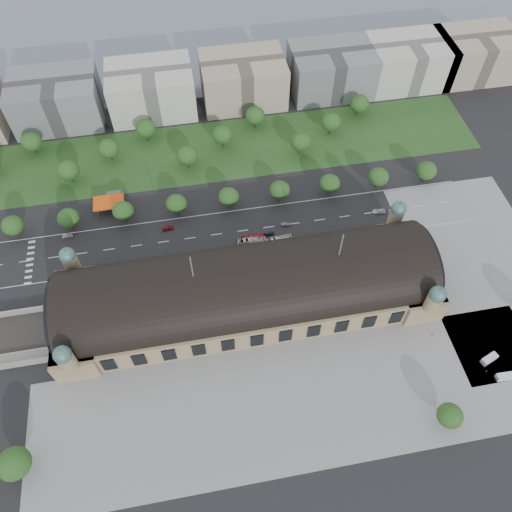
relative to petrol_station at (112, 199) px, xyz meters
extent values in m
plane|color=black|center=(53.91, -65.28, -2.95)|extent=(900.00, 900.00, 0.00)
cube|color=#9C8261|center=(53.91, -65.28, 3.05)|extent=(150.00, 40.00, 12.00)
cube|color=#9C8261|center=(-13.09, -65.28, 3.05)|extent=(16.00, 43.00, 12.00)
cube|color=#9C8261|center=(120.91, -65.28, 3.05)|extent=(16.00, 43.00, 12.00)
cylinder|color=black|center=(53.91, -65.28, 9.05)|extent=(144.00, 37.60, 37.60)
cylinder|color=black|center=(-19.09, -65.28, 11.05)|extent=(1.20, 32.00, 32.00)
cylinder|color=black|center=(126.91, -65.28, 11.05)|extent=(1.20, 32.00, 32.00)
cylinder|color=#9C8261|center=(-13.09, -44.28, 13.05)|extent=(6.00, 6.00, 8.00)
sphere|color=#436D65|center=(-13.09, -44.28, 18.55)|extent=(6.40, 6.40, 6.40)
cone|color=#436D65|center=(-13.09, -44.28, 22.55)|extent=(1.00, 1.00, 2.50)
cylinder|color=#9C8261|center=(120.91, -44.28, 13.05)|extent=(6.00, 6.00, 8.00)
sphere|color=#436D65|center=(120.91, -44.28, 18.55)|extent=(6.40, 6.40, 6.40)
cone|color=#436D65|center=(120.91, -44.28, 22.55)|extent=(1.00, 1.00, 2.50)
cylinder|color=#9C8261|center=(-13.09, -86.28, 13.05)|extent=(6.00, 6.00, 8.00)
sphere|color=#436D65|center=(-13.09, -86.28, 18.55)|extent=(6.40, 6.40, 6.40)
cone|color=#436D65|center=(-13.09, -86.28, 22.55)|extent=(1.00, 1.00, 2.50)
cylinder|color=#9C8261|center=(120.91, -86.28, 13.05)|extent=(6.00, 6.00, 8.00)
sphere|color=#436D65|center=(120.91, -86.28, 18.55)|extent=(6.40, 6.40, 6.40)
cone|color=#436D65|center=(120.91, -86.28, 22.55)|extent=(1.00, 1.00, 2.50)
cylinder|color=#59595B|center=(33.91, -65.28, 28.55)|extent=(0.50, 0.50, 12.00)
cylinder|color=#59595B|center=(88.91, -65.28, 28.55)|extent=(0.50, 0.50, 12.00)
cube|color=gray|center=(63.91, -109.28, -2.95)|extent=(190.00, 48.00, 0.12)
cube|color=gray|center=(156.91, -65.28, -2.95)|extent=(56.00, 100.00, 0.12)
cube|color=black|center=(33.91, -27.28, -2.95)|extent=(260.00, 26.00, 0.10)
cube|color=#22451B|center=(38.91, 27.72, -2.95)|extent=(300.00, 45.00, 0.10)
cube|color=#DF4B0D|center=(-1.09, -3.28, 1.75)|extent=(14.00, 9.00, 0.70)
cube|color=#59595B|center=(0.91, 2.72, -1.35)|extent=(7.00, 5.00, 3.20)
cylinder|color=#59595B|center=(-6.59, -0.08, -0.75)|extent=(0.50, 0.50, 4.40)
cylinder|color=#59595B|center=(4.41, -0.08, -0.75)|extent=(0.50, 0.50, 4.40)
cylinder|color=#59595B|center=(-6.59, -6.48, -0.75)|extent=(0.50, 0.50, 4.40)
cylinder|color=#59595B|center=(4.41, -6.48, -0.75)|extent=(0.50, 0.50, 4.40)
cube|color=slate|center=(-26.09, 67.72, 9.05)|extent=(45.00, 32.00, 24.00)
cube|color=beige|center=(23.91, 67.72, 9.05)|extent=(45.00, 32.00, 24.00)
cube|color=tan|center=(73.91, 67.72, 9.05)|extent=(45.00, 32.00, 24.00)
cube|color=slate|center=(123.91, 67.72, 9.05)|extent=(45.00, 32.00, 24.00)
cube|color=beige|center=(168.91, 67.72, 9.05)|extent=(45.00, 32.00, 24.00)
cube|color=tan|center=(208.91, 67.72, 9.05)|extent=(45.00, 32.00, 24.00)
cylinder|color=#2D2116|center=(-42.09, -12.28, -0.79)|extent=(0.70, 0.70, 4.32)
ellipsoid|color=#1A4117|center=(-42.09, -12.28, 4.49)|extent=(9.60, 9.60, 8.16)
cylinder|color=#2D2116|center=(-18.09, -12.28, -0.79)|extent=(0.70, 0.70, 4.32)
ellipsoid|color=#1A4117|center=(-18.09, -12.28, 4.49)|extent=(9.60, 9.60, 8.16)
cylinder|color=#2D2116|center=(5.91, -12.28, -0.79)|extent=(0.70, 0.70, 4.32)
ellipsoid|color=#1A4117|center=(5.91, -12.28, 4.49)|extent=(9.60, 9.60, 8.16)
cylinder|color=#2D2116|center=(29.91, -12.28, -0.79)|extent=(0.70, 0.70, 4.32)
ellipsoid|color=#1A4117|center=(29.91, -12.28, 4.49)|extent=(9.60, 9.60, 8.16)
cylinder|color=#2D2116|center=(53.91, -12.28, -0.79)|extent=(0.70, 0.70, 4.32)
ellipsoid|color=#1A4117|center=(53.91, -12.28, 4.49)|extent=(9.60, 9.60, 8.16)
cylinder|color=#2D2116|center=(77.91, -12.28, -0.79)|extent=(0.70, 0.70, 4.32)
ellipsoid|color=#1A4117|center=(77.91, -12.28, 4.49)|extent=(9.60, 9.60, 8.16)
cylinder|color=#2D2116|center=(101.91, -12.28, -0.79)|extent=(0.70, 0.70, 4.32)
ellipsoid|color=#1A4117|center=(101.91, -12.28, 4.49)|extent=(9.60, 9.60, 8.16)
cylinder|color=#2D2116|center=(125.91, -12.28, -0.79)|extent=(0.70, 0.70, 4.32)
ellipsoid|color=#1A4117|center=(125.91, -12.28, 4.49)|extent=(9.60, 9.60, 8.16)
cylinder|color=#2D2116|center=(149.91, -12.28, -0.79)|extent=(0.70, 0.70, 4.32)
ellipsoid|color=#1A4117|center=(149.91, -12.28, 4.49)|extent=(9.60, 9.60, 8.16)
cylinder|color=#2D2116|center=(-38.09, 41.72, -0.61)|extent=(0.70, 0.70, 4.68)
ellipsoid|color=#1A4117|center=(-38.09, 41.72, 5.11)|extent=(10.40, 10.40, 8.84)
cylinder|color=#2D2116|center=(-19.09, 17.72, -0.61)|extent=(0.70, 0.70, 4.68)
ellipsoid|color=#1A4117|center=(-19.09, 17.72, 5.11)|extent=(10.40, 10.40, 8.84)
cylinder|color=#2D2116|center=(-0.09, 29.72, -0.61)|extent=(0.70, 0.70, 4.68)
ellipsoid|color=#1A4117|center=(-0.09, 29.72, 5.11)|extent=(10.40, 10.40, 8.84)
cylinder|color=#2D2116|center=(18.91, 41.72, -0.61)|extent=(0.70, 0.70, 4.68)
ellipsoid|color=#1A4117|center=(18.91, 41.72, 5.11)|extent=(10.40, 10.40, 8.84)
cylinder|color=#2D2116|center=(37.91, 17.72, -0.61)|extent=(0.70, 0.70, 4.68)
ellipsoid|color=#1A4117|center=(37.91, 17.72, 5.11)|extent=(10.40, 10.40, 8.84)
cylinder|color=#2D2116|center=(56.91, 29.72, -0.61)|extent=(0.70, 0.70, 4.68)
ellipsoid|color=#1A4117|center=(56.91, 29.72, 5.11)|extent=(10.40, 10.40, 8.84)
cylinder|color=#2D2116|center=(75.91, 41.72, -0.61)|extent=(0.70, 0.70, 4.68)
ellipsoid|color=#1A4117|center=(75.91, 41.72, 5.11)|extent=(10.40, 10.40, 8.84)
cylinder|color=#2D2116|center=(94.91, 17.72, -0.61)|extent=(0.70, 0.70, 4.68)
ellipsoid|color=#1A4117|center=(94.91, 17.72, 5.11)|extent=(10.40, 10.40, 8.84)
cylinder|color=#2D2116|center=(113.91, 29.72, -0.61)|extent=(0.70, 0.70, 4.68)
ellipsoid|color=#1A4117|center=(113.91, 29.72, 5.11)|extent=(10.40, 10.40, 8.84)
cylinder|color=#2D2116|center=(132.91, 41.72, -0.61)|extent=(0.70, 0.70, 4.68)
ellipsoid|color=#1A4117|center=(132.91, 41.72, 5.11)|extent=(10.40, 10.40, 8.84)
cylinder|color=#2D2116|center=(-31.09, -115.28, -0.61)|extent=(0.70, 0.70, 4.68)
ellipsoid|color=#1A4117|center=(-31.09, -115.28, 5.11)|extent=(11.00, 11.00, 9.35)
cylinder|color=#2D2116|center=(113.91, -125.28, -0.97)|extent=(0.70, 0.70, 3.96)
ellipsoid|color=#1A4117|center=(113.91, -125.28, 3.87)|extent=(9.00, 9.00, 7.65)
imported|color=gray|center=(-20.30, -16.77, -2.22)|extent=(4.60, 2.14, 1.46)
imported|color=black|center=(-12.53, -36.82, -2.18)|extent=(5.64, 2.79, 1.54)
imported|color=maroon|center=(24.53, -20.42, -2.21)|extent=(5.27, 2.57, 1.48)
imported|color=#1B274D|center=(69.31, -31.52, -2.22)|extent=(4.32, 1.78, 1.47)
imported|color=slate|center=(77.88, -27.76, -2.19)|extent=(4.77, 2.19, 1.52)
imported|color=silver|center=(122.17, -27.72, -2.13)|extent=(6.14, 3.29, 1.64)
imported|color=black|center=(-17.53, -44.28, -2.17)|extent=(4.87, 4.00, 1.56)
imported|color=maroon|center=(-23.69, -44.28, -2.28)|extent=(5.29, 4.39, 1.34)
imported|color=#182044|center=(6.24, -44.28, -2.23)|extent=(5.32, 4.19, 1.44)
imported|color=#505457|center=(5.52, -40.46, -2.31)|extent=(3.97, 3.25, 1.27)
imported|color=white|center=(8.96, -41.83, -2.31)|extent=(3.94, 3.30, 1.27)
imported|color=#9CA1A5|center=(25.69, -44.28, -2.31)|extent=(5.07, 4.03, 1.28)
imported|color=black|center=(17.35, -40.28, -2.28)|extent=(4.98, 3.47, 1.34)
imported|color=#B31C31|center=(61.63, -34.14, -1.24)|extent=(12.34, 3.05, 3.43)
imported|color=beige|center=(60.63, -35.52, -1.16)|extent=(13.02, 4.02, 3.57)
imported|color=beige|center=(72.67, -36.76, -1.27)|extent=(12.25, 3.85, 3.36)
cube|color=silver|center=(139.60, -106.26, -1.55)|extent=(6.94, 4.66, 2.79)
cube|color=silver|center=(137.38, -107.08, -1.98)|extent=(2.43, 2.81, 1.93)
cube|color=silver|center=(142.05, -113.87, -1.61)|extent=(6.28, 2.69, 2.69)
cube|color=silver|center=(139.78, -113.79, -2.02)|extent=(1.73, 2.33, 1.86)
imported|color=gray|center=(122.52, -92.69, -2.18)|extent=(0.86, 0.69, 1.55)
imported|color=gray|center=(136.64, -110.48, -2.08)|extent=(0.76, 0.70, 1.74)
camera|label=1|loc=(38.65, -167.92, 174.34)|focal=35.00mm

